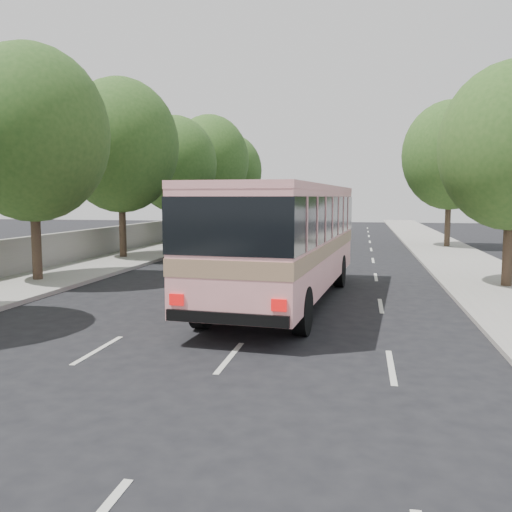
% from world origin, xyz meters
% --- Properties ---
extents(ground, '(120.00, 120.00, 0.00)m').
position_xyz_m(ground, '(0.00, 0.00, 0.00)').
color(ground, black).
rests_on(ground, ground).
extents(sidewalk_left, '(4.00, 90.00, 0.15)m').
position_xyz_m(sidewalk_left, '(-8.50, 20.00, 0.07)').
color(sidewalk_left, '#9E998E').
rests_on(sidewalk_left, ground).
extents(sidewalk_right, '(4.00, 90.00, 0.12)m').
position_xyz_m(sidewalk_right, '(8.50, 20.00, 0.06)').
color(sidewalk_right, '#9E998E').
rests_on(sidewalk_right, ground).
extents(low_wall, '(0.30, 90.00, 1.50)m').
position_xyz_m(low_wall, '(-10.30, 20.00, 0.90)').
color(low_wall, '#9E998E').
rests_on(low_wall, sidewalk_left).
extents(tree_left_b, '(5.70, 5.70, 8.88)m').
position_xyz_m(tree_left_b, '(-8.42, 5.94, 5.82)').
color(tree_left_b, '#38281E').
rests_on(tree_left_b, ground).
extents(tree_left_c, '(6.00, 6.00, 9.35)m').
position_xyz_m(tree_left_c, '(-8.62, 13.94, 6.12)').
color(tree_left_c, '#38281E').
rests_on(tree_left_c, ground).
extents(tree_left_d, '(5.52, 5.52, 8.60)m').
position_xyz_m(tree_left_d, '(-8.52, 21.94, 5.63)').
color(tree_left_d, '#38281E').
rests_on(tree_left_d, ground).
extents(tree_left_e, '(6.30, 6.30, 9.82)m').
position_xyz_m(tree_left_e, '(-8.42, 29.94, 6.43)').
color(tree_left_e, '#38281E').
rests_on(tree_left_e, ground).
extents(tree_left_f, '(5.88, 5.88, 9.16)m').
position_xyz_m(tree_left_f, '(-8.62, 37.94, 6.00)').
color(tree_left_f, '#38281E').
rests_on(tree_left_f, ground).
extents(tree_right_far, '(6.00, 6.00, 9.35)m').
position_xyz_m(tree_right_far, '(9.08, 23.94, 6.12)').
color(tree_right_far, '#38281E').
rests_on(tree_right_far, ground).
extents(pink_bus, '(3.77, 11.51, 3.61)m').
position_xyz_m(pink_bus, '(1.30, 4.00, 2.25)').
color(pink_bus, '#FDA3A3').
rests_on(pink_bus, ground).
extents(pink_taxi, '(2.52, 5.12, 1.68)m').
position_xyz_m(pink_taxi, '(-0.58, 4.08, 0.84)').
color(pink_taxi, '#DD135B').
rests_on(pink_taxi, ground).
extents(white_pickup, '(2.47, 5.01, 1.40)m').
position_xyz_m(white_pickup, '(-2.00, 13.57, 0.70)').
color(white_pickup, silver).
rests_on(white_pickup, ground).
extents(tour_coach_front, '(4.11, 12.84, 3.78)m').
position_xyz_m(tour_coach_front, '(-4.50, 18.73, 2.27)').
color(tour_coach_front, silver).
rests_on(tour_coach_front, ground).
extents(tour_coach_rear, '(2.73, 11.47, 3.42)m').
position_xyz_m(tour_coach_rear, '(-6.30, 34.35, 2.06)').
color(tour_coach_rear, silver).
rests_on(tour_coach_rear, ground).
extents(taxi_roof_sign, '(0.57, 0.24, 0.18)m').
position_xyz_m(taxi_roof_sign, '(-0.58, 4.08, 1.77)').
color(taxi_roof_sign, silver).
rests_on(taxi_roof_sign, pink_taxi).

